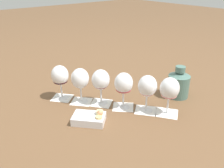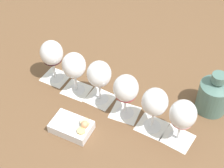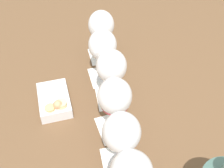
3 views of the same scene
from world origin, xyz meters
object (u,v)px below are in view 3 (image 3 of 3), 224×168
at_px(wine_glass_1, 122,134).
at_px(snack_dish, 55,101).
at_px(wine_glass_3, 111,68).
at_px(wine_glass_2, 115,98).
at_px(wine_glass_5, 101,27).
at_px(wine_glass_4, 103,47).

height_order(wine_glass_1, snack_dish, wine_glass_1).
distance_m(wine_glass_1, wine_glass_3, 0.23).
bearing_deg(snack_dish, wine_glass_2, -89.33).
relative_size(wine_glass_2, wine_glass_3, 1.00).
relative_size(wine_glass_1, wine_glass_5, 1.00).
bearing_deg(wine_glass_2, wine_glass_5, 33.52).
height_order(wine_glass_1, wine_glass_2, same).
xyz_separation_m(wine_glass_1, wine_glass_3, (0.20, 0.12, -0.00)).
bearing_deg(wine_glass_3, wine_glass_1, -148.10).
relative_size(wine_glass_3, wine_glass_4, 1.00).
xyz_separation_m(wine_glass_1, snack_dish, (0.09, 0.27, -0.10)).
bearing_deg(wine_glass_1, wine_glass_3, 31.90).
height_order(wine_glass_5, snack_dish, wine_glass_5).
height_order(wine_glass_3, wine_glass_5, same).
bearing_deg(wine_glass_3, snack_dish, 126.21).
xyz_separation_m(wine_glass_2, wine_glass_5, (0.28, 0.19, -0.00)).
relative_size(wine_glass_2, snack_dish, 1.09).
bearing_deg(wine_glass_5, wine_glass_2, -146.48).
relative_size(wine_glass_4, wine_glass_5, 1.00).
distance_m(wine_glass_3, snack_dish, 0.21).
bearing_deg(wine_glass_2, wine_glass_4, 35.53).
relative_size(wine_glass_1, wine_glass_4, 1.00).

